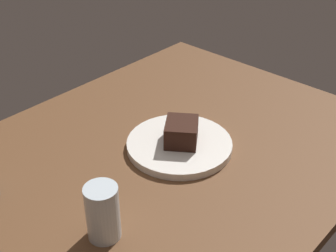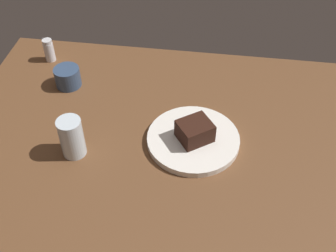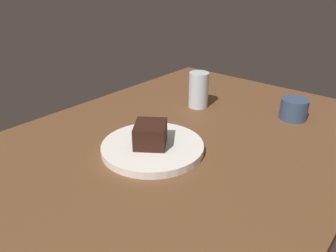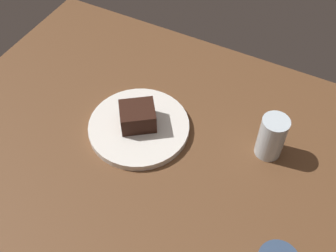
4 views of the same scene
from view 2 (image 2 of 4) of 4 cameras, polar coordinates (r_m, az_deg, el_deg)
dining_table at (r=119.65cm, az=-0.69°, el=-1.61°), size 120.00×84.00×3.00cm
dessert_plate at (r=116.00cm, az=3.47°, el=-1.86°), size 25.78×25.78×1.87cm
chocolate_cake_slice at (r=113.12cm, az=3.70°, el=-0.69°), size 11.53×11.28×5.54cm
salt_shaker at (r=149.41cm, az=-16.00°, el=9.95°), size 3.43×3.43×8.02cm
water_glass at (r=112.49cm, az=-13.06°, el=-1.53°), size 6.47×6.47×11.63cm
coffee_cup at (r=136.92cm, az=-13.60°, el=6.54°), size 8.13×8.13×6.30cm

